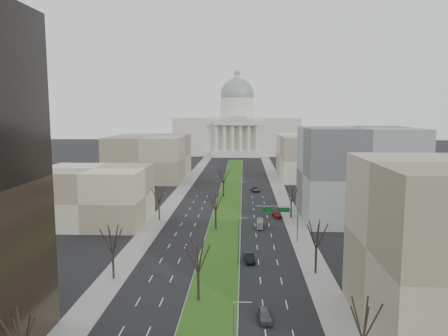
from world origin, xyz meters
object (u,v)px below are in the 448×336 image
(car_grey_near, at_px, (265,315))
(car_grey_far, at_px, (255,189))
(car_black, at_px, (249,258))
(car_red, at_px, (277,215))
(box_van, at_px, (260,224))

(car_grey_near, bearing_deg, car_grey_far, 83.40)
(car_grey_near, bearing_deg, car_black, 88.63)
(car_grey_near, height_order, car_red, car_grey_near)
(car_grey_near, xyz_separation_m, box_van, (1.13, 48.01, 0.15))
(car_grey_near, distance_m, car_black, 23.21)
(car_black, height_order, car_grey_far, car_grey_far)
(car_black, distance_m, car_grey_far, 73.43)
(car_grey_far, distance_m, box_van, 48.50)
(car_grey_far, relative_size, box_van, 0.88)
(box_van, bearing_deg, car_red, 68.10)
(car_red, distance_m, box_van, 11.50)
(car_grey_far, height_order, box_van, box_van)
(car_black, relative_size, car_red, 1.07)
(car_grey_near, xyz_separation_m, car_red, (5.96, 58.44, -0.09))
(car_red, relative_size, car_grey_far, 0.79)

